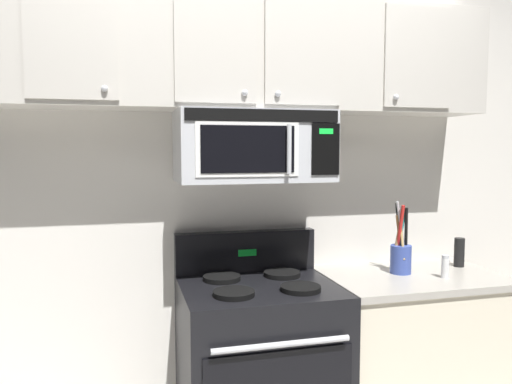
{
  "coord_description": "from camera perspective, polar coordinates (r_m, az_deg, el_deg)",
  "views": [
    {
      "loc": [
        -0.64,
        -1.9,
        1.56
      ],
      "look_at": [
        0.0,
        0.49,
        1.35
      ],
      "focal_mm": 35.38,
      "sensor_mm": 36.0,
      "label": 1
    }
  ],
  "objects": [
    {
      "name": "salt_shaker",
      "position": [
        2.79,
        20.61,
        -7.92
      ],
      "size": [
        0.04,
        0.04,
        0.12
      ],
      "color": "white",
      "rests_on": "counter_segment"
    },
    {
      "name": "utensil_crock_blue",
      "position": [
        2.81,
        16.04,
        -6.68
      ],
      "size": [
        0.11,
        0.12,
        0.39
      ],
      "color": "#384C9E",
      "rests_on": "counter_segment"
    },
    {
      "name": "counter_segment",
      "position": [
        2.97,
        16.96,
        -17.27
      ],
      "size": [
        0.93,
        0.65,
        0.9
      ],
      "color": "beige",
      "rests_on": "ground_plane"
    },
    {
      "name": "back_wall",
      "position": [
        2.77,
        -1.6,
        0.52
      ],
      "size": [
        5.2,
        0.1,
        2.7
      ],
      "primitive_type": "cube",
      "color": "silver",
      "rests_on": "ground_plane"
    },
    {
      "name": "upper_cabinets",
      "position": [
        2.59,
        -0.48,
        15.21
      ],
      "size": [
        2.5,
        0.36,
        0.55
      ],
      "color": "#BCB7AD"
    },
    {
      "name": "pepper_mill",
      "position": [
        3.08,
        21.99,
        -6.34
      ],
      "size": [
        0.06,
        0.06,
        0.16
      ],
      "primitive_type": "cylinder",
      "color": "black",
      "rests_on": "counter_segment"
    },
    {
      "name": "over_range_microwave",
      "position": [
        2.52,
        -0.3,
        5.21
      ],
      "size": [
        0.76,
        0.43,
        0.35
      ],
      "color": "#B7BABF"
    },
    {
      "name": "stove_range",
      "position": [
        2.64,
        0.39,
        -19.55
      ],
      "size": [
        0.76,
        0.69,
        1.12
      ],
      "color": "black",
      "rests_on": "ground_plane"
    }
  ]
}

